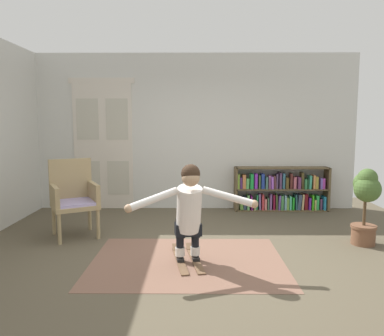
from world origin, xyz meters
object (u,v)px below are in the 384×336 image
Objects in this scene: skis_pair at (187,258)px; person_skier at (189,207)px; bookshelf at (280,191)px; wicker_chair at (74,196)px; potted_plant at (366,196)px.

person_skier is (0.03, -0.16, 0.66)m from skis_pair.
bookshelf is 1.21× the size of person_skier.
wicker_chair is 4.02m from potted_plant.
person_skier is at bearing -80.40° from skis_pair.
bookshelf is 1.87× the size of skis_pair.
bookshelf is at bearing 59.10° from person_skier.
bookshelf reaches higher than skis_pair.
potted_plant is (3.99, -0.43, 0.09)m from wicker_chair.
skis_pair is (-1.68, -2.60, -0.34)m from bookshelf.
person_skier reaches higher than skis_pair.
bookshelf is 2.16m from potted_plant.
bookshelf is 1.67× the size of potted_plant.
wicker_chair is at bearing 173.88° from potted_plant.
potted_plant is at bearing 17.51° from person_skier.
wicker_chair is 0.77× the size of person_skier.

